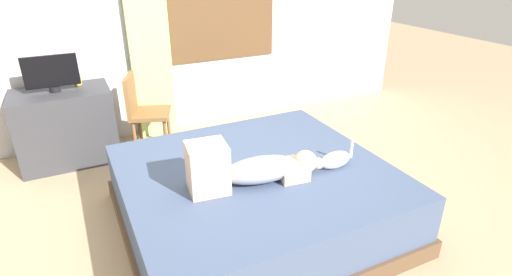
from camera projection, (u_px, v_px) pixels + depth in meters
The scene contains 10 objects.
ground_plane at pixel (259, 230), 3.12m from camera, with size 16.00×16.00×0.00m, color tan.
back_wall_with_window at pixel (168, 2), 4.36m from camera, with size 6.40×0.14×2.90m.
bed at pixel (256, 197), 3.10m from camera, with size 1.97×1.85×0.49m.
person_lying at pixel (248, 168), 2.77m from camera, with size 0.94×0.35×0.34m.
cat at pixel (333, 160), 2.98m from camera, with size 0.36×0.12×0.21m.
desk at pixel (66, 127), 4.01m from camera, with size 0.90×0.56×0.74m.
tv_monitor at pixel (51, 73), 3.76m from camera, with size 0.48×0.10×0.35m.
cup at pixel (77, 80), 4.01m from camera, with size 0.07×0.07×0.10m, color gold.
chair_by_desk at pixel (142, 109), 4.06m from camera, with size 0.49×0.49×0.86m.
curtain_left at pixel (147, 20), 4.22m from camera, with size 0.44×0.06×2.59m, color #ADCC75.
Camera 1 is at (-1.13, -2.26, 1.97)m, focal length 28.26 mm.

